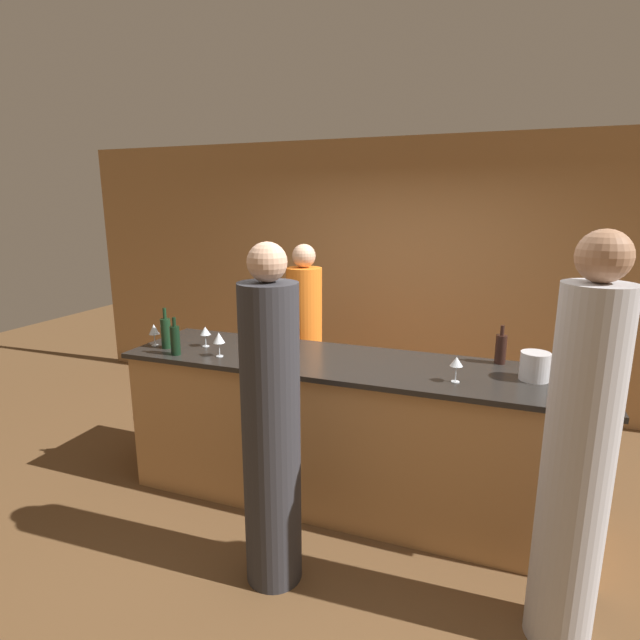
% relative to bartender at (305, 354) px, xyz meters
% --- Properties ---
extents(ground_plane, '(14.00, 14.00, 0.00)m').
position_rel_bartender_xyz_m(ground_plane, '(0.63, -0.73, -0.85)').
color(ground_plane, brown).
extents(back_wall, '(8.00, 0.06, 2.80)m').
position_rel_bartender_xyz_m(back_wall, '(0.63, 1.39, 0.55)').
color(back_wall, '#A37547').
rests_on(back_wall, ground_plane).
extents(bar_counter, '(3.22, 0.81, 1.07)m').
position_rel_bartender_xyz_m(bar_counter, '(0.63, -0.73, -0.31)').
color(bar_counter, '#B27F4C').
rests_on(bar_counter, ground_plane).
extents(bartender, '(0.30, 0.30, 1.81)m').
position_rel_bartender_xyz_m(bartender, '(0.00, 0.00, 0.00)').
color(bartender, orange).
rests_on(bartender, ground_plane).
extents(guest_0, '(0.31, 0.31, 2.03)m').
position_rel_bartender_xyz_m(guest_0, '(1.98, -1.50, 0.12)').
color(guest_0, '#B2B2B7').
rests_on(guest_0, ground_plane).
extents(guest_1, '(0.32, 0.32, 1.95)m').
position_rel_bartender_xyz_m(guest_1, '(0.46, -1.62, 0.07)').
color(guest_1, '#2D2D33').
rests_on(guest_1, ground_plane).
extents(wine_bottle_0, '(0.08, 0.08, 0.31)m').
position_rel_bartender_xyz_m(wine_bottle_0, '(-0.75, -0.90, 0.34)').
color(wine_bottle_0, black).
rests_on(wine_bottle_0, bar_counter).
extents(wine_bottle_1, '(0.07, 0.07, 0.28)m').
position_rel_bartender_xyz_m(wine_bottle_1, '(-0.58, -1.02, 0.33)').
color(wine_bottle_1, black).
rests_on(wine_bottle_1, bar_counter).
extents(wine_bottle_2, '(0.07, 0.07, 0.27)m').
position_rel_bartender_xyz_m(wine_bottle_2, '(1.61, -0.42, 0.33)').
color(wine_bottle_2, black).
rests_on(wine_bottle_2, bar_counter).
extents(ice_bucket, '(0.18, 0.18, 0.18)m').
position_rel_bartender_xyz_m(ice_bucket, '(1.81, -0.69, 0.31)').
color(ice_bucket, silver).
rests_on(ice_bucket, bar_counter).
extents(wine_glass_0, '(0.08, 0.08, 0.17)m').
position_rel_bartender_xyz_m(wine_glass_0, '(-0.88, -0.88, 0.35)').
color(wine_glass_0, silver).
rests_on(wine_glass_0, bar_counter).
extents(wine_glass_1, '(0.08, 0.08, 0.16)m').
position_rel_bartender_xyz_m(wine_glass_1, '(1.36, -0.90, 0.35)').
color(wine_glass_1, silver).
rests_on(wine_glass_1, bar_counter).
extents(wine_glass_2, '(0.08, 0.08, 0.18)m').
position_rel_bartender_xyz_m(wine_glass_2, '(-0.27, -0.95, 0.36)').
color(wine_glass_2, silver).
rests_on(wine_glass_2, bar_counter).
extents(wine_glass_3, '(0.08, 0.08, 0.15)m').
position_rel_bartender_xyz_m(wine_glass_3, '(-0.50, -0.76, 0.34)').
color(wine_glass_3, silver).
rests_on(wine_glass_3, bar_counter).
extents(wine_glass_4, '(0.08, 0.08, 0.15)m').
position_rel_bartender_xyz_m(wine_glass_4, '(2.06, -0.73, 0.34)').
color(wine_glass_4, silver).
rests_on(wine_glass_4, bar_counter).
extents(wine_glass_5, '(0.06, 0.06, 0.14)m').
position_rel_bartender_xyz_m(wine_glass_5, '(2.13, -0.86, 0.33)').
color(wine_glass_5, silver).
rests_on(wine_glass_5, bar_counter).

